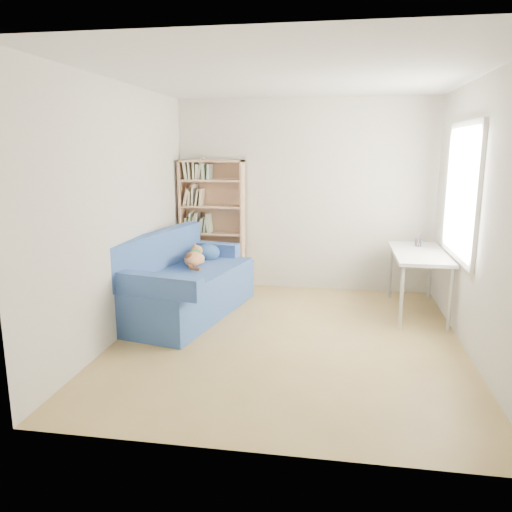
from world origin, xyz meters
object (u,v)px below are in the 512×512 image
at_px(sofa, 184,284).
at_px(bookshelf, 213,230).
at_px(desk, 419,257).
at_px(pen_cup, 418,242).

xyz_separation_m(sofa, bookshelf, (0.06, 1.22, 0.46)).
height_order(sofa, bookshelf, bookshelf).
bearing_deg(sofa, desk, 21.77).
bearing_deg(pen_cup, bookshelf, 171.53).
xyz_separation_m(bookshelf, desk, (2.68, -0.74, -0.14)).
relative_size(sofa, desk, 1.63).
bearing_deg(desk, sofa, -170.07).
height_order(sofa, pen_cup, sofa).
xyz_separation_m(sofa, desk, (2.74, 0.48, 0.32)).
distance_m(sofa, bookshelf, 1.31).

